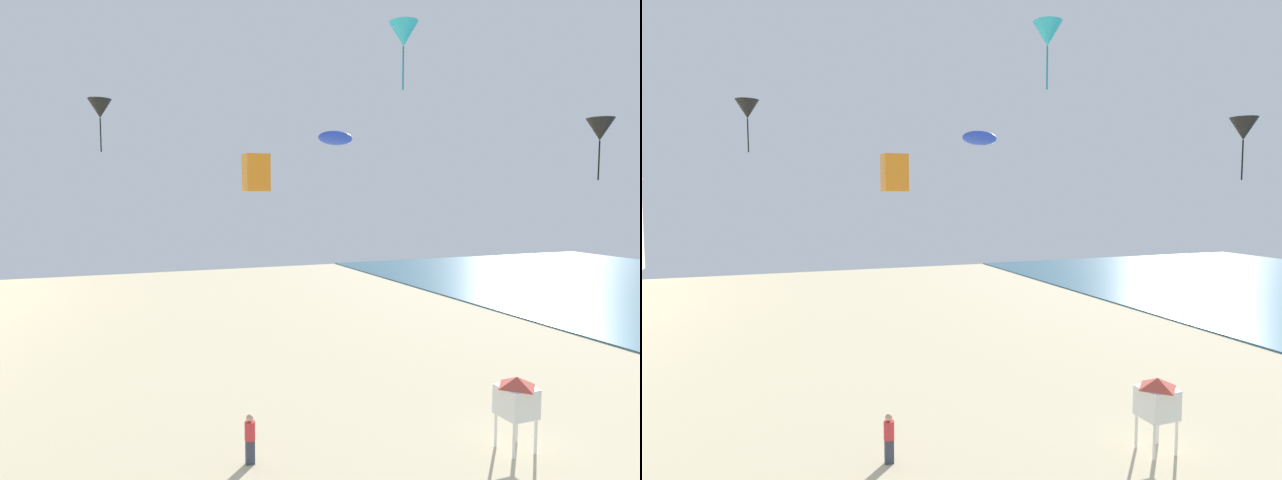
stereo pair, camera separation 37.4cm
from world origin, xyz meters
TOP-DOWN VIEW (x-y plane):
  - kite_flyer at (-0.89, 12.97)m, footprint 0.34×0.34m
  - lifeguard_stand at (7.69, 10.63)m, footprint 1.10×1.10m
  - kite_orange_box at (-0.78, 12.34)m, footprint 0.70×0.70m
  - kite_black_delta at (12.52, 12.00)m, footprint 1.03×1.03m
  - kite_blue_parafoil at (6.78, 24.15)m, footprint 2.02×0.56m
  - kite_black_delta_2 at (-5.31, 39.97)m, footprint 1.70×1.70m
  - kite_cyan_delta at (9.38, 21.40)m, footprint 1.50×1.50m

SIDE VIEW (x-z plane):
  - kite_flyer at x=-0.89m, z-range 0.10..1.74m
  - lifeguard_stand at x=7.69m, z-range 0.56..3.11m
  - kite_orange_box at x=-0.78m, z-range 8.72..9.82m
  - kite_black_delta at x=12.52m, z-range 9.93..12.27m
  - kite_blue_parafoil at x=6.78m, z-range 11.38..12.17m
  - kite_black_delta_2 at x=-5.31m, z-range 13.09..16.95m
  - kite_cyan_delta at x=9.38m, z-range 15.13..18.54m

